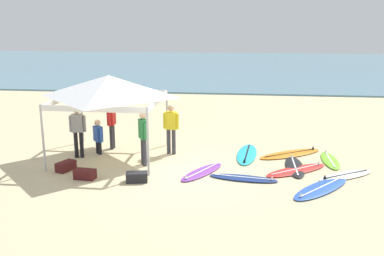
{
  "coord_description": "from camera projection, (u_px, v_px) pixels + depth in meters",
  "views": [
    {
      "loc": [
        1.74,
        -12.19,
        4.41
      ],
      "look_at": [
        0.13,
        1.47,
        1.0
      ],
      "focal_mm": 40.14,
      "sensor_mm": 36.0,
      "label": 1
    }
  ],
  "objects": [
    {
      "name": "ground_plane",
      "position": [
        182.0,
        171.0,
        13.01
      ],
      "size": [
        80.0,
        80.0,
        0.0
      ],
      "primitive_type": "plane",
      "color": "beige"
    },
    {
      "name": "sea",
      "position": [
        226.0,
        65.0,
        44.15
      ],
      "size": [
        80.0,
        36.0,
        0.1
      ],
      "primitive_type": "cube",
      "color": "#568499",
      "rests_on": "ground"
    },
    {
      "name": "canopy_tent",
      "position": [
        109.0,
        86.0,
        13.84
      ],
      "size": [
        3.32,
        3.32,
        2.75
      ],
      "color": "#B7B7BC",
      "rests_on": "ground"
    },
    {
      "name": "surfboard_blue",
      "position": [
        321.0,
        188.0,
        11.61
      ],
      "size": [
        2.07,
        2.26,
        0.19
      ],
      "color": "blue",
      "rests_on": "ground"
    },
    {
      "name": "surfboard_cyan",
      "position": [
        247.0,
        154.0,
        14.59
      ],
      "size": [
        0.86,
        2.45,
        0.19
      ],
      "color": "#23B2CC",
      "rests_on": "ground"
    },
    {
      "name": "surfboard_red",
      "position": [
        296.0,
        170.0,
        13.02
      ],
      "size": [
        2.18,
        1.83,
        0.19
      ],
      "color": "red",
      "rests_on": "ground"
    },
    {
      "name": "surfboard_navy",
      "position": [
        244.0,
        178.0,
        12.35
      ],
      "size": [
        2.04,
        0.82,
        0.19
      ],
      "color": "navy",
      "rests_on": "ground"
    },
    {
      "name": "surfboard_orange",
      "position": [
        290.0,
        154.0,
        14.63
      ],
      "size": [
        2.42,
        1.88,
        0.19
      ],
      "color": "orange",
      "rests_on": "ground"
    },
    {
      "name": "surfboard_lime",
      "position": [
        330.0,
        160.0,
        13.94
      ],
      "size": [
        0.5,
        1.84,
        0.19
      ],
      "color": "#7AD12D",
      "rests_on": "ground"
    },
    {
      "name": "surfboard_white",
      "position": [
        346.0,
        175.0,
        12.57
      ],
      "size": [
        1.94,
        1.5,
        0.19
      ],
      "color": "white",
      "rests_on": "ground"
    },
    {
      "name": "surfboard_purple",
      "position": [
        202.0,
        172.0,
        12.86
      ],
      "size": [
        1.43,
        1.99,
        0.19
      ],
      "color": "purple",
      "rests_on": "ground"
    },
    {
      "name": "surfboard_black",
      "position": [
        295.0,
        166.0,
        13.34
      ],
      "size": [
        0.57,
        2.07,
        0.19
      ],
      "color": "black",
      "rests_on": "ground"
    },
    {
      "name": "person_red",
      "position": [
        112.0,
        122.0,
        15.13
      ],
      "size": [
        0.23,
        0.55,
        1.71
      ],
      "color": "#2D2D33",
      "rests_on": "ground"
    },
    {
      "name": "person_grey",
      "position": [
        78.0,
        129.0,
        14.13
      ],
      "size": [
        0.54,
        0.27,
        1.71
      ],
      "color": "black",
      "rests_on": "ground"
    },
    {
      "name": "person_yellow",
      "position": [
        171.0,
        126.0,
        14.5
      ],
      "size": [
        0.55,
        0.27,
        1.71
      ],
      "color": "#383842",
      "rests_on": "ground"
    },
    {
      "name": "person_green",
      "position": [
        143.0,
        135.0,
        13.35
      ],
      "size": [
        0.37,
        0.49,
        1.71
      ],
      "color": "#383842",
      "rests_on": "ground"
    },
    {
      "name": "person_blue",
      "position": [
        98.0,
        135.0,
        14.61
      ],
      "size": [
        0.4,
        0.44,
        1.2
      ],
      "color": "black",
      "rests_on": "ground"
    },
    {
      "name": "gear_bag_near_tent",
      "position": [
        137.0,
        177.0,
        12.14
      ],
      "size": [
        0.65,
        0.43,
        0.28
      ],
      "primitive_type": "cube",
      "rotation": [
        0.0,
        0.0,
        0.2
      ],
      "color": "#232328",
      "rests_on": "ground"
    },
    {
      "name": "gear_bag_by_pole",
      "position": [
        85.0,
        174.0,
        12.37
      ],
      "size": [
        0.63,
        0.38,
        0.28
      ],
      "primitive_type": "cube",
      "rotation": [
        0.0,
        0.0,
        3.05
      ],
      "color": "#4C1919",
      "rests_on": "ground"
    },
    {
      "name": "gear_bag_on_sand",
      "position": [
        66.0,
        166.0,
        13.06
      ],
      "size": [
        0.53,
        0.68,
        0.28
      ],
      "primitive_type": "cube",
      "rotation": [
        0.0,
        0.0,
        1.17
      ],
      "color": "#4C1919",
      "rests_on": "ground"
    }
  ]
}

